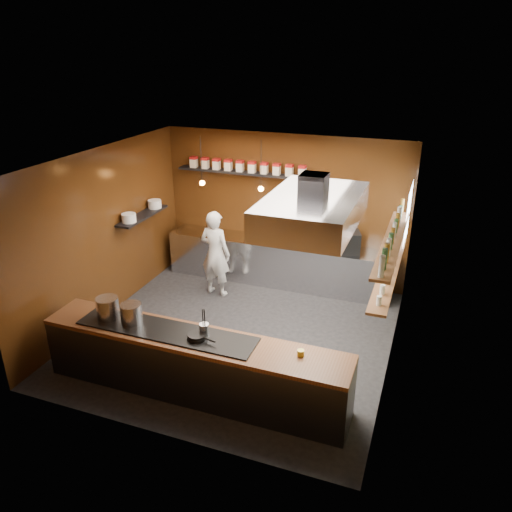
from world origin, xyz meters
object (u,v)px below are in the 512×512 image
at_px(extractor_hood, 313,210).
at_px(chef, 215,253).
at_px(stockpot_large, 108,308).
at_px(espresso_machine, 348,242).
at_px(stockpot_small, 131,313).

height_order(extractor_hood, chef, extractor_hood).
xyz_separation_m(extractor_hood, stockpot_large, (-2.64, -1.18, -1.41)).
relative_size(extractor_hood, espresso_machine, 4.82).
bearing_deg(stockpot_small, extractor_hood, 27.60).
distance_m(stockpot_large, espresso_machine, 4.62).
distance_m(stockpot_small, chef, 2.88).
distance_m(extractor_hood, chef, 3.28).
height_order(espresso_machine, chef, chef).
bearing_deg(chef, stockpot_large, 90.06).
bearing_deg(chef, stockpot_small, 97.82).
distance_m(extractor_hood, espresso_machine, 2.89).
height_order(stockpot_large, stockpot_small, stockpot_large).
xyz_separation_m(stockpot_large, chef, (0.37, 2.87, -0.24)).
bearing_deg(espresso_machine, stockpot_small, -141.39).
distance_m(extractor_hood, stockpot_large, 3.22).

